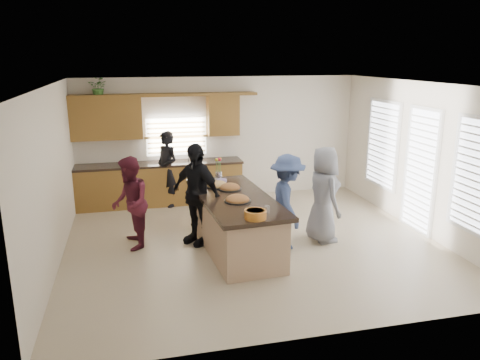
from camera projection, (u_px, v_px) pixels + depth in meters
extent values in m
plane|color=tan|center=(252.00, 242.00, 8.41)|extent=(6.50, 6.50, 0.00)
cube|color=silver|center=(220.00, 138.00, 10.87)|extent=(6.50, 0.02, 2.80)
cube|color=silver|center=(321.00, 227.00, 5.23)|extent=(6.50, 0.02, 2.80)
cube|color=silver|center=(52.00, 178.00, 7.32)|extent=(0.02, 6.00, 2.80)
cube|color=silver|center=(420.00, 158.00, 8.78)|extent=(0.02, 6.00, 2.80)
cube|color=white|center=(253.00, 84.00, 7.69)|extent=(6.50, 6.00, 0.02)
cube|color=brown|center=(160.00, 185.00, 10.51)|extent=(3.65, 0.62, 0.90)
cube|color=black|center=(160.00, 164.00, 10.38)|extent=(3.70, 0.65, 0.05)
cube|color=brown|center=(106.00, 119.00, 10.00)|extent=(1.50, 0.36, 0.90)
cube|color=brown|center=(223.00, 115.00, 10.57)|extent=(0.70, 0.36, 0.90)
cube|color=brown|center=(165.00, 95.00, 10.16)|extent=(4.05, 0.40, 0.06)
cube|color=brown|center=(177.00, 137.00, 10.59)|extent=(1.35, 0.08, 0.85)
cube|color=white|center=(383.00, 144.00, 9.99)|extent=(0.06, 1.10, 1.75)
cube|color=white|center=(420.00, 171.00, 8.73)|extent=(0.06, 0.85, 2.25)
cube|color=white|center=(479.00, 177.00, 7.26)|extent=(0.06, 1.10, 1.75)
cube|color=tan|center=(235.00, 224.00, 8.05)|extent=(1.18, 2.56, 0.88)
cube|color=black|center=(235.00, 198.00, 7.92)|extent=(1.34, 2.78, 0.07)
cube|color=black|center=(235.00, 246.00, 8.15)|extent=(1.09, 2.48, 0.08)
cylinder|color=black|center=(237.00, 201.00, 7.62)|extent=(0.43, 0.43, 0.02)
ellipsoid|color=#B26C37|center=(237.00, 200.00, 7.61)|extent=(0.39, 0.39, 0.18)
cylinder|color=black|center=(230.00, 189.00, 8.31)|extent=(0.41, 0.41, 0.02)
ellipsoid|color=#B26C37|center=(230.00, 188.00, 8.30)|extent=(0.37, 0.37, 0.17)
cylinder|color=black|center=(217.00, 186.00, 8.48)|extent=(0.41, 0.41, 0.02)
ellipsoid|color=#E1B560|center=(217.00, 185.00, 8.47)|extent=(0.37, 0.37, 0.17)
cylinder|color=#C77324|center=(255.00, 214.00, 6.80)|extent=(0.33, 0.33, 0.13)
cylinder|color=beige|center=(255.00, 211.00, 6.79)|extent=(0.27, 0.27, 0.04)
cylinder|color=white|center=(267.00, 209.00, 7.07)|extent=(0.09, 0.09, 0.10)
cylinder|color=#A186C3|center=(222.00, 181.00, 8.80)|extent=(0.19, 0.19, 0.05)
cylinder|color=silver|center=(219.00, 175.00, 9.05)|extent=(0.13, 0.13, 0.14)
imported|color=#437B31|center=(99.00, 87.00, 9.81)|extent=(0.47, 0.44, 0.42)
imported|color=black|center=(167.00, 169.00, 10.27)|extent=(0.67, 0.73, 1.68)
imported|color=#571A29|center=(130.00, 203.00, 8.00)|extent=(0.65, 0.82, 1.61)
imported|color=black|center=(196.00, 194.00, 8.19)|extent=(1.00, 1.11, 1.81)
imported|color=#384A7B|center=(287.00, 202.00, 8.03)|extent=(0.70, 1.11, 1.65)
imported|color=slate|center=(323.00, 195.00, 8.30)|extent=(0.62, 0.89, 1.73)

